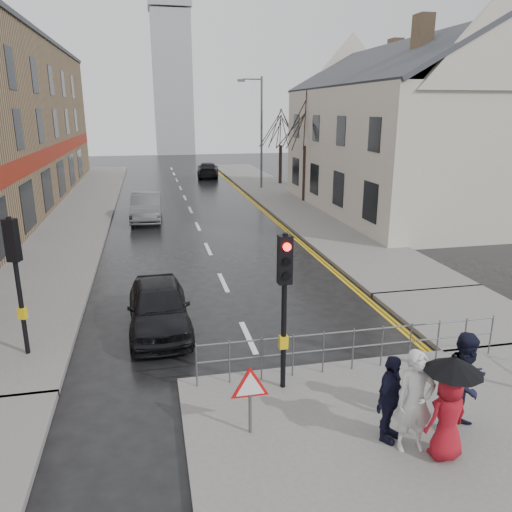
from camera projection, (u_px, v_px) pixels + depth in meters
name	position (u px, v px, depth m)	size (l,w,h in m)	color
ground	(276.00, 398.00, 10.53)	(120.00, 120.00, 0.00)	black
left_pavement	(82.00, 207.00, 30.78)	(4.00, 44.00, 0.14)	#605E5B
right_pavement	(278.00, 195.00, 35.27)	(4.00, 40.00, 0.14)	#605E5B
pavement_bridge_right	(465.00, 315.00, 14.64)	(4.00, 4.20, 0.14)	#605E5B
building_right_cream	(402.00, 129.00, 28.48)	(9.00, 16.40, 10.10)	beige
church_tower	(173.00, 85.00, 66.44)	(5.00, 5.00, 18.00)	#9A9DA2
traffic_signal_near_left	(285.00, 285.00, 10.06)	(0.28, 0.27, 3.40)	black
traffic_signal_far_left	(15.00, 262.00, 11.55)	(0.34, 0.33, 3.40)	black
guard_railing_front	(353.00, 340.00, 11.25)	(7.14, 0.04, 1.00)	#595B5E
warning_sign	(250.00, 389.00, 8.95)	(0.80, 0.07, 1.35)	#595B5E
street_lamp	(259.00, 126.00, 36.64)	(1.83, 0.25, 8.00)	#595B5E
tree_near	(306.00, 121.00, 31.23)	(2.40, 2.40, 6.58)	#33231C
tree_far	(281.00, 128.00, 39.03)	(2.40, 2.40, 5.64)	#33231C
pedestrian_a	(415.00, 401.00, 8.51)	(0.68, 0.45, 1.87)	#BCBCB8
pedestrian_b	(465.00, 382.00, 9.08)	(0.93, 0.72, 1.91)	black
pedestrian_with_umbrella	(450.00, 401.00, 8.27)	(0.96, 0.96, 1.90)	maroon
pedestrian_d	(390.00, 399.00, 8.80)	(0.96, 0.40, 1.64)	black
car_parked	(159.00, 306.00, 13.63)	(1.63, 4.05, 1.38)	black
car_mid	(146.00, 207.00, 27.21)	(1.57, 4.50, 1.48)	#4B4F51
car_far	(208.00, 170.00, 44.72)	(1.85, 4.55, 1.32)	black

